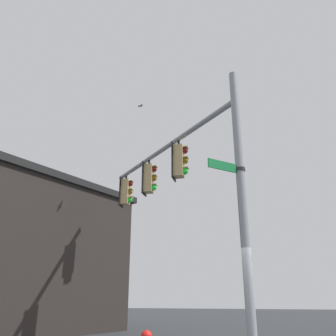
# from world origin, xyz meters

# --- Properties ---
(signal_pole) EXTENTS (0.21, 0.21, 7.14)m
(signal_pole) POSITION_xyz_m (0.00, 0.00, 3.57)
(signal_pole) COLOR gray
(signal_pole) RESTS_ON ground
(mast_arm) EXTENTS (5.47, 5.29, 0.16)m
(mast_arm) POSITION_xyz_m (-2.68, -2.59, 6.30)
(mast_arm) COLOR gray
(traffic_light_nearest_pole) EXTENTS (0.54, 0.49, 1.31)m
(traffic_light_nearest_pole) POSITION_xyz_m (-1.99, -1.89, 5.52)
(traffic_light_nearest_pole) COLOR black
(traffic_light_mid_inner) EXTENTS (0.54, 0.49, 1.31)m
(traffic_light_mid_inner) POSITION_xyz_m (-3.46, -3.32, 5.52)
(traffic_light_mid_inner) COLOR black
(traffic_light_mid_outer) EXTENTS (0.54, 0.49, 1.31)m
(traffic_light_mid_outer) POSITION_xyz_m (-4.94, -4.74, 5.52)
(traffic_light_mid_outer) COLOR black
(street_name_sign) EXTENTS (0.81, 0.83, 0.22)m
(street_name_sign) POSITION_xyz_m (0.20, -0.21, 4.38)
(street_name_sign) COLOR #147238
(bird_flying) EXTENTS (0.25, 0.30, 0.10)m
(bird_flying) POSITION_xyz_m (-4.18, -3.99, 9.04)
(bird_flying) COLOR gray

